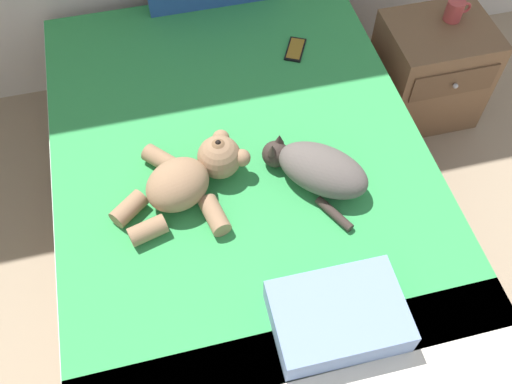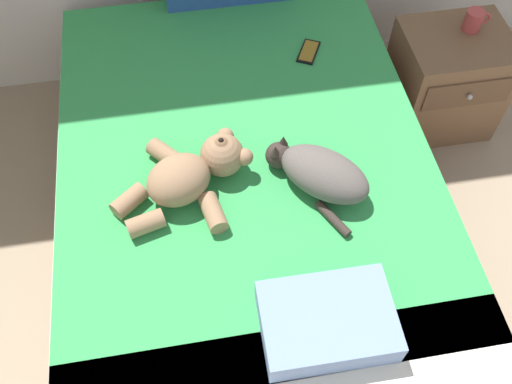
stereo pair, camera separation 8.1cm
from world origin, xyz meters
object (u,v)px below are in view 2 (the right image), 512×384
bed (246,194)px  cell_phone (309,52)px  cat (320,172)px  nightstand (445,81)px  throw_pillow (327,322)px  mug (474,20)px  teddy_bear (192,174)px

bed → cell_phone: bearing=55.1°
bed → cat: cat is taller
cell_phone → nightstand: cell_phone is taller
nightstand → throw_pillow: bearing=-127.2°
cell_phone → mug: mug is taller
cell_phone → mug: size_ratio=1.37×
cat → throw_pillow: 0.55m
cell_phone → nightstand: (0.69, -0.03, -0.26)m
bed → mug: (1.11, 0.54, 0.31)m
nightstand → teddy_bear: bearing=-154.8°
teddy_bear → cell_phone: 0.85m
bed → throw_pillow: bearing=-79.0°
nightstand → cell_phone: bearing=177.4°
teddy_bear → nightstand: teddy_bear is taller
throw_pillow → mug: bearing=52.1°
mug → teddy_bear: bearing=-154.0°
nightstand → mug: (0.06, 0.05, 0.31)m
bed → nightstand: (1.05, 0.49, 0.01)m
mug → throw_pillow: bearing=-127.9°
bed → mug: 1.28m
nightstand → bed: bearing=-155.1°
mug → cell_phone: bearing=-178.2°
teddy_bear → bed: bearing=26.9°
bed → nightstand: 1.16m
throw_pillow → mug: 1.59m
cat → nightstand: (0.81, 0.66, -0.32)m
teddy_bear → throw_pillow: teddy_bear is taller
bed → cell_phone: cell_phone is taller
cat → bed: bearing=144.1°
cat → teddy_bear: (-0.45, 0.07, 0.00)m
throw_pillow → cell_phone: bearing=79.7°
bed → mug: mug is taller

